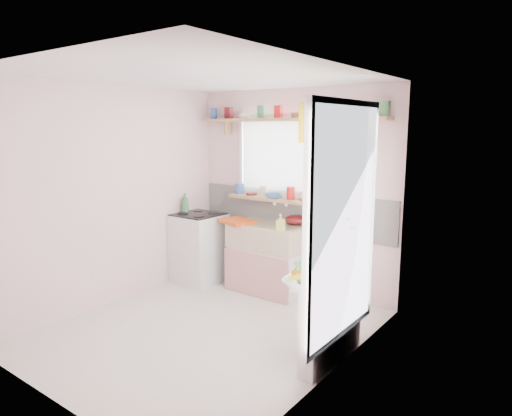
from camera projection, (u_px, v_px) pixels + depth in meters
The scene contains 19 objects.
room at pixel (309, 192), 4.70m from camera, with size 3.20×3.20×3.20m.
sink_unit at pixel (268, 257), 5.68m from camera, with size 0.95×0.65×1.11m.
cooker at pixel (199, 247), 6.04m from camera, with size 0.58×0.58×0.93m.
radiator_ledge at pixel (332, 317), 3.97m from camera, with size 0.22×0.95×0.78m.
windowsill at pixel (277, 199), 5.71m from camera, with size 1.40×0.22×0.04m, color tan.
pine_shelf at pixel (288, 120), 5.44m from camera, with size 2.52×0.24×0.04m, color tan.
shelf_crockery at pixel (286, 113), 5.44m from camera, with size 2.47×0.11×0.12m.
sill_crockery at pixel (276, 193), 5.70m from camera, with size 1.35×0.11×0.12m.
dish_tray at pixel (237, 221), 5.70m from camera, with size 0.42×0.31×0.04m, color #D54912.
colander at pixel (296, 220), 5.60m from camera, with size 0.27×0.27×0.12m, color #560E11.
jade_plant at pixel (334, 241), 4.05m from camera, with size 0.47×0.41×0.52m, color #356127.
fruit_bowl at pixel (300, 283), 3.64m from camera, with size 0.27×0.27×0.07m, color silver.
herb_pot at pixel (300, 273), 3.63m from camera, with size 0.11×0.08×0.22m, color #2A692A.
soap_bottle_sink at pixel (281, 222), 5.26m from camera, with size 0.09×0.09×0.19m, color #D4D960.
sill_cup at pixel (304, 196), 5.53m from camera, with size 0.13×0.13×0.10m, color white.
sill_bowl at pixel (273, 196), 5.66m from camera, with size 0.19×0.19×0.06m, color #3469AA.
shelf_vase at pixel (305, 111), 5.35m from camera, with size 0.15×0.15×0.15m, color #AA5F34.
cooker_bottle at pixel (185, 203), 6.06m from camera, with size 0.10×0.10×0.25m, color #40814F.
fruit at pixel (301, 275), 3.63m from camera, with size 0.20×0.14×0.10m.
Camera 1 is at (3.00, -3.20, 2.03)m, focal length 32.00 mm.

